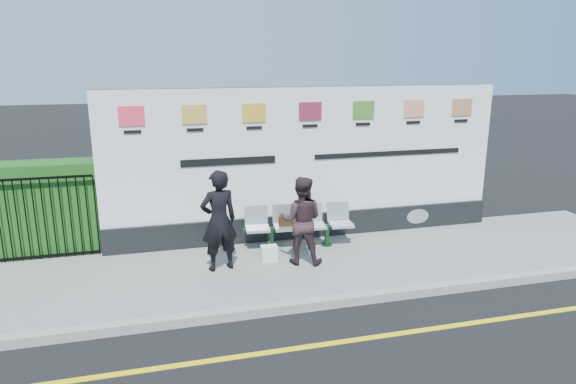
# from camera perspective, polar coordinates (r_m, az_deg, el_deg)

# --- Properties ---
(ground) EXTENTS (80.00, 80.00, 0.00)m
(ground) POSITION_cam_1_polar(r_m,az_deg,el_deg) (7.20, 7.45, -16.01)
(ground) COLOR black
(pavement) EXTENTS (14.00, 3.00, 0.12)m
(pavement) POSITION_cam_1_polar(r_m,az_deg,el_deg) (9.29, 1.65, -8.15)
(pavement) COLOR gray
(pavement) RESTS_ON ground
(kerb) EXTENTS (14.00, 0.18, 0.14)m
(kerb) POSITION_cam_1_polar(r_m,az_deg,el_deg) (7.99, 4.74, -12.10)
(kerb) COLOR gray
(kerb) RESTS_ON ground
(yellow_line) EXTENTS (14.00, 0.10, 0.01)m
(yellow_line) POSITION_cam_1_polar(r_m,az_deg,el_deg) (7.20, 7.45, -15.99)
(yellow_line) COLOR yellow
(yellow_line) RESTS_ON ground
(billboard) EXTENTS (8.00, 0.30, 3.00)m
(billboard) POSITION_cam_1_polar(r_m,az_deg,el_deg) (10.25, 2.28, 2.02)
(billboard) COLOR black
(billboard) RESTS_ON pavement
(hedge) EXTENTS (2.35, 0.70, 1.70)m
(hedge) POSITION_cam_1_polar(r_m,az_deg,el_deg) (10.59, -25.86, -1.56)
(hedge) COLOR #1C5018
(hedge) RESTS_ON pavement
(railing) EXTENTS (2.05, 0.06, 1.54)m
(railing) POSITION_cam_1_polar(r_m,az_deg,el_deg) (10.18, -26.27, -2.68)
(railing) COLOR black
(railing) RESTS_ON pavement
(bench) EXTENTS (2.11, 0.73, 0.44)m
(bench) POSITION_cam_1_polar(r_m,az_deg,el_deg) (9.91, 1.29, -4.90)
(bench) COLOR #B9BDC2
(bench) RESTS_ON pavement
(woman_left) EXTENTS (0.72, 0.55, 1.75)m
(woman_left) POSITION_cam_1_polar(r_m,az_deg,el_deg) (8.76, -7.69, -3.17)
(woman_left) COLOR black
(woman_left) RESTS_ON pavement
(woman_right) EXTENTS (0.93, 0.83, 1.57)m
(woman_right) POSITION_cam_1_polar(r_m,az_deg,el_deg) (8.99, 1.49, -3.18)
(woman_right) COLOR #322126
(woman_right) RESTS_ON pavement
(handbag_brown) EXTENTS (0.26, 0.11, 0.20)m
(handbag_brown) POSITION_cam_1_polar(r_m,az_deg,el_deg) (9.77, -0.26, -3.20)
(handbag_brown) COLOR black
(handbag_brown) RESTS_ON bench
(carrier_bag_white) EXTENTS (0.29, 0.17, 0.29)m
(carrier_bag_white) POSITION_cam_1_polar(r_m,az_deg,el_deg) (9.28, -2.10, -6.82)
(carrier_bag_white) COLOR silver
(carrier_bag_white) RESTS_ON pavement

